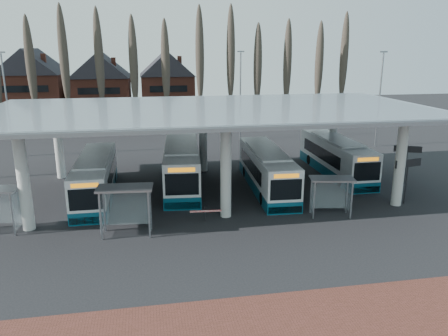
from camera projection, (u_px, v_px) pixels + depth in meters
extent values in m
plane|color=black|center=(233.00, 231.00, 25.88)|extent=(140.00, 140.00, 0.00)
cylinder|color=silver|center=(24.00, 181.00, 25.41)|extent=(0.70, 0.70, 6.00)
cylinder|color=silver|center=(58.00, 142.00, 35.85)|extent=(0.70, 0.70, 6.00)
cylinder|color=silver|center=(226.00, 172.00, 27.45)|extent=(0.70, 0.70, 6.00)
cylinder|color=silver|center=(203.00, 137.00, 37.89)|extent=(0.70, 0.70, 6.00)
cylinder|color=silver|center=(400.00, 163.00, 29.49)|extent=(0.70, 0.70, 6.00)
cylinder|color=silver|center=(333.00, 133.00, 39.92)|extent=(0.70, 0.70, 6.00)
cube|color=gray|center=(212.00, 108.00, 31.80)|extent=(32.00, 16.00, 0.12)
cube|color=silver|center=(212.00, 107.00, 31.78)|extent=(31.50, 15.50, 0.04)
cone|color=#473D33|center=(32.00, 76.00, 52.19)|extent=(0.36, 0.36, 14.50)
ellipsoid|color=#473D33|center=(31.00, 61.00, 51.73)|extent=(1.10, 1.10, 11.02)
cone|color=#473D33|center=(67.00, 76.00, 52.87)|extent=(0.36, 0.36, 14.50)
ellipsoid|color=#473D33|center=(66.00, 61.00, 52.41)|extent=(1.10, 1.10, 11.02)
cone|color=#473D33|center=(101.00, 75.00, 53.55)|extent=(0.36, 0.36, 14.50)
ellipsoid|color=#473D33|center=(100.00, 61.00, 53.09)|extent=(1.10, 1.10, 11.02)
cone|color=#473D33|center=(134.00, 75.00, 54.23)|extent=(0.36, 0.36, 14.50)
ellipsoid|color=#473D33|center=(134.00, 60.00, 53.77)|extent=(1.10, 1.10, 11.02)
cone|color=#473D33|center=(167.00, 74.00, 54.91)|extent=(0.36, 0.36, 14.50)
ellipsoid|color=#473D33|center=(166.00, 60.00, 54.45)|extent=(1.10, 1.10, 11.02)
cone|color=#473D33|center=(198.00, 74.00, 55.59)|extent=(0.36, 0.36, 14.50)
ellipsoid|color=#473D33|center=(198.00, 60.00, 55.13)|extent=(1.10, 1.10, 11.02)
cone|color=#473D33|center=(229.00, 74.00, 56.27)|extent=(0.36, 0.36, 14.50)
ellipsoid|color=#473D33|center=(229.00, 60.00, 55.81)|extent=(1.10, 1.10, 11.02)
cone|color=#473D33|center=(259.00, 74.00, 56.95)|extent=(0.36, 0.36, 14.50)
ellipsoid|color=#473D33|center=(259.00, 60.00, 56.49)|extent=(1.10, 1.10, 11.02)
cone|color=#473D33|center=(288.00, 73.00, 57.63)|extent=(0.36, 0.36, 14.50)
ellipsoid|color=#473D33|center=(289.00, 60.00, 57.17)|extent=(1.10, 1.10, 11.02)
cone|color=#473D33|center=(317.00, 73.00, 58.31)|extent=(0.36, 0.36, 14.50)
ellipsoid|color=#473D33|center=(318.00, 60.00, 57.85)|extent=(1.10, 1.10, 11.02)
cone|color=#473D33|center=(345.00, 73.00, 58.99)|extent=(0.36, 0.36, 14.50)
ellipsoid|color=#473D33|center=(346.00, 59.00, 58.53)|extent=(1.10, 1.10, 11.02)
cube|color=brown|center=(35.00, 98.00, 63.20)|extent=(8.00, 10.00, 7.00)
pyramid|color=black|center=(30.00, 48.00, 61.33)|extent=(8.30, 10.30, 3.50)
cube|color=brown|center=(103.00, 96.00, 64.82)|extent=(8.00, 10.00, 7.00)
pyramid|color=black|center=(99.00, 48.00, 62.95)|extent=(8.30, 10.30, 3.50)
cube|color=brown|center=(167.00, 95.00, 66.43)|extent=(8.00, 10.00, 7.00)
pyramid|color=black|center=(165.00, 48.00, 64.56)|extent=(8.30, 10.30, 3.50)
cylinder|color=slate|center=(8.00, 107.00, 42.36)|extent=(0.16, 0.16, 10.00)
cube|color=slate|center=(0.00, 52.00, 41.00)|extent=(0.80, 0.15, 0.15)
cylinder|color=slate|center=(240.00, 97.00, 50.23)|extent=(0.16, 0.16, 10.00)
cube|color=slate|center=(241.00, 51.00, 48.87)|extent=(0.80, 0.15, 0.15)
cylinder|color=slate|center=(379.00, 101.00, 46.92)|extent=(0.16, 0.16, 10.00)
cube|color=slate|center=(384.00, 52.00, 45.56)|extent=(0.80, 0.15, 0.15)
cube|color=white|center=(95.00, 175.00, 31.47)|extent=(2.32, 10.84, 2.53)
cube|color=navy|center=(97.00, 191.00, 31.80)|extent=(2.33, 10.86, 0.81)
cube|color=white|center=(94.00, 158.00, 31.12)|extent=(2.08, 6.51, 0.16)
cube|color=black|center=(96.00, 172.00, 31.88)|extent=(2.35, 7.81, 0.99)
cube|color=black|center=(86.00, 200.00, 26.34)|extent=(2.03, 0.06, 1.35)
cube|color=black|center=(102.00, 156.00, 36.57)|extent=(1.96, 0.06, 1.08)
cube|color=orange|center=(85.00, 185.00, 26.10)|extent=(1.61, 0.05, 0.27)
cube|color=black|center=(88.00, 220.00, 26.71)|extent=(2.19, 0.07, 0.45)
cylinder|color=black|center=(75.00, 208.00, 28.36)|extent=(0.25, 0.87, 0.87)
cylinder|color=black|center=(108.00, 206.00, 28.71)|extent=(0.25, 0.87, 0.87)
cylinder|color=black|center=(87.00, 179.00, 34.62)|extent=(0.25, 0.87, 0.87)
cylinder|color=black|center=(114.00, 178.00, 34.97)|extent=(0.25, 0.87, 0.87)
cube|color=white|center=(182.00, 162.00, 34.44)|extent=(3.48, 12.06, 2.77)
cube|color=navy|center=(182.00, 179.00, 34.79)|extent=(3.51, 12.08, 0.89)
cube|color=white|center=(181.00, 145.00, 34.05)|extent=(2.85, 7.30, 0.18)
cube|color=black|center=(182.00, 160.00, 34.88)|extent=(3.25, 8.74, 1.09)
cube|color=black|center=(182.00, 184.00, 28.74)|extent=(2.22, 0.24, 1.49)
cube|color=black|center=(182.00, 145.00, 40.09)|extent=(2.15, 0.23, 1.19)
cube|color=orange|center=(182.00, 170.00, 28.47)|extent=(1.77, 0.19, 0.30)
cube|color=black|center=(183.00, 205.00, 29.14)|extent=(2.40, 0.27, 0.50)
cylinder|color=black|center=(166.00, 194.00, 31.07)|extent=(0.35, 0.97, 0.95)
cylinder|color=black|center=(198.00, 193.00, 31.28)|extent=(0.35, 0.97, 0.95)
cylinder|color=black|center=(169.00, 167.00, 38.01)|extent=(0.35, 0.97, 0.95)
cylinder|color=black|center=(195.00, 166.00, 38.22)|extent=(0.35, 0.97, 0.95)
cube|color=white|center=(267.00, 168.00, 33.34)|extent=(2.89, 11.20, 2.59)
cube|color=navy|center=(266.00, 183.00, 33.67)|extent=(2.90, 11.22, 0.83)
cube|color=white|center=(267.00, 151.00, 32.98)|extent=(2.44, 6.76, 0.17)
cube|color=black|center=(265.00, 165.00, 33.76)|extent=(2.77, 8.10, 1.02)
cube|color=black|center=(286.00, 190.00, 28.04)|extent=(2.08, 0.15, 1.39)
cube|color=black|center=(253.00, 150.00, 38.60)|extent=(2.01, 0.15, 1.11)
cube|color=orange|center=(286.00, 176.00, 27.79)|extent=(1.65, 0.12, 0.28)
cube|color=black|center=(285.00, 210.00, 28.42)|extent=(2.24, 0.18, 0.46)
cylinder|color=black|center=(262.00, 199.00, 30.17)|extent=(0.30, 0.90, 0.89)
cylinder|color=black|center=(292.00, 197.00, 30.44)|extent=(0.30, 0.90, 0.89)
cylinder|color=black|center=(245.00, 172.00, 36.63)|extent=(0.30, 0.90, 0.89)
cylinder|color=black|center=(270.00, 171.00, 36.89)|extent=(0.30, 0.90, 0.89)
cube|color=white|center=(336.00, 155.00, 37.39)|extent=(2.45, 11.18, 2.60)
cube|color=navy|center=(335.00, 169.00, 37.72)|extent=(2.47, 11.20, 0.84)
cube|color=white|center=(337.00, 139.00, 37.03)|extent=(2.18, 6.71, 0.17)
cube|color=black|center=(334.00, 152.00, 37.80)|extent=(2.47, 8.05, 1.02)
cube|color=black|center=(367.00, 172.00, 32.09)|extent=(2.09, 0.07, 1.39)
cube|color=black|center=(312.00, 140.00, 42.65)|extent=(2.02, 0.07, 1.12)
cube|color=orange|center=(368.00, 159.00, 31.85)|extent=(1.66, 0.06, 0.28)
cube|color=black|center=(365.00, 190.00, 32.47)|extent=(2.25, 0.09, 0.46)
cylinder|color=black|center=(340.00, 181.00, 34.18)|extent=(0.27, 0.89, 0.89)
cylinder|color=black|center=(366.00, 179.00, 34.53)|extent=(0.27, 0.89, 0.89)
cylinder|color=black|center=(310.00, 160.00, 40.63)|extent=(0.27, 0.89, 0.89)
cylinder|color=black|center=(331.00, 159.00, 40.98)|extent=(0.27, 0.89, 0.89)
cube|color=gray|center=(13.00, 215.00, 24.98)|extent=(0.09, 0.09, 2.59)
cube|color=gray|center=(20.00, 208.00, 26.08)|extent=(0.09, 0.09, 2.59)
cube|color=silver|center=(17.00, 210.00, 25.52)|extent=(0.17, 1.14, 2.08)
cube|color=gray|center=(101.00, 217.00, 24.42)|extent=(0.10, 0.10, 2.79)
cube|color=gray|center=(149.00, 215.00, 24.67)|extent=(0.10, 0.10, 2.79)
cube|color=gray|center=(104.00, 209.00, 25.60)|extent=(0.10, 0.10, 2.79)
cube|color=gray|center=(150.00, 207.00, 25.85)|extent=(0.10, 0.10, 2.79)
cube|color=gray|center=(125.00, 188.00, 24.75)|extent=(3.24, 1.81, 0.11)
cube|color=silver|center=(127.00, 207.00, 25.76)|extent=(2.67, 0.26, 2.23)
cube|color=silver|center=(101.00, 212.00, 24.99)|extent=(0.14, 1.23, 2.23)
cube|color=silver|center=(151.00, 210.00, 25.25)|extent=(0.14, 1.23, 2.23)
cube|color=gray|center=(314.00, 201.00, 27.49)|extent=(0.09, 0.09, 2.45)
cube|color=gray|center=(352.00, 201.00, 27.47)|extent=(0.09, 0.09, 2.45)
cube|color=gray|center=(311.00, 195.00, 28.53)|extent=(0.09, 0.09, 2.45)
cube|color=gray|center=(347.00, 195.00, 28.51)|extent=(0.09, 0.09, 2.45)
cube|color=gray|center=(332.00, 179.00, 27.66)|extent=(2.95, 1.85, 0.10)
cube|color=silver|center=(329.00, 194.00, 28.56)|extent=(2.32, 0.47, 1.96)
cube|color=silver|center=(312.00, 197.00, 28.00)|extent=(0.24, 1.07, 1.96)
cube|color=silver|center=(350.00, 197.00, 27.98)|extent=(0.24, 1.07, 1.96)
cylinder|color=black|center=(406.00, 182.00, 30.09)|extent=(0.10, 0.10, 3.12)
cube|color=black|center=(408.00, 163.00, 29.73)|extent=(2.12, 0.55, 0.54)
cylinder|color=black|center=(406.00, 165.00, 34.62)|extent=(0.09, 0.09, 3.02)
cube|color=black|center=(408.00, 149.00, 34.27)|extent=(1.94, 0.96, 0.52)
cube|color=black|center=(205.00, 214.00, 27.29)|extent=(0.07, 0.07, 0.97)
cube|color=red|center=(206.00, 211.00, 26.77)|extent=(1.95, 0.22, 0.09)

